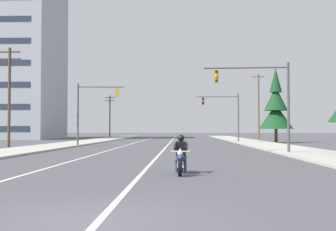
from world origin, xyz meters
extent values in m
plane|color=#47474C|center=(0.00, 0.00, 0.00)|extent=(400.00, 400.00, 0.00)
cube|color=beige|center=(0.27, 45.00, 0.00)|extent=(0.16, 100.00, 0.01)
cube|color=beige|center=(-3.98, 45.00, 0.00)|extent=(0.16, 100.00, 0.01)
cube|color=#ADA89E|center=(10.39, 40.00, 0.07)|extent=(4.40, 110.00, 0.14)
cube|color=#ADA89E|center=(-10.39, 40.00, 0.07)|extent=(4.40, 110.00, 0.14)
cylinder|color=black|center=(1.70, 7.44, 0.32)|extent=(0.14, 0.64, 0.64)
cylinder|color=black|center=(1.75, 8.99, 0.32)|extent=(0.14, 0.64, 0.64)
cylinder|color=silver|center=(1.71, 7.54, 0.64)|extent=(0.08, 0.33, 0.68)
sphere|color=white|center=(1.70, 7.39, 0.82)|extent=(0.20, 0.20, 0.20)
cylinder|color=silver|center=(1.71, 7.59, 0.87)|extent=(0.70, 0.06, 0.04)
ellipsoid|color=navy|center=(1.72, 8.09, 0.60)|extent=(0.34, 0.57, 0.28)
cube|color=silver|center=(1.73, 8.21, 0.37)|extent=(0.25, 0.45, 0.24)
cube|color=black|center=(1.74, 8.53, 0.54)|extent=(0.30, 0.53, 0.12)
cube|color=navy|center=(1.75, 8.94, 0.62)|extent=(0.21, 0.37, 0.08)
cylinder|color=silver|center=(1.60, 8.62, 0.30)|extent=(0.10, 0.55, 0.08)
cube|color=black|center=(1.73, 8.49, 0.92)|extent=(0.37, 0.25, 0.56)
sphere|color=black|center=(1.73, 8.47, 1.33)|extent=(0.26, 0.26, 0.26)
cylinder|color=navy|center=(1.87, 8.35, 0.54)|extent=(0.15, 0.44, 0.30)
cylinder|color=navy|center=(1.88, 8.17, 0.24)|extent=(0.11, 0.16, 0.35)
cylinder|color=black|center=(1.93, 8.23, 1.02)|extent=(0.12, 0.53, 0.27)
cylinder|color=navy|center=(1.59, 8.36, 0.54)|extent=(0.15, 0.44, 0.30)
cylinder|color=navy|center=(1.56, 8.18, 0.24)|extent=(0.11, 0.16, 0.35)
cylinder|color=black|center=(1.53, 8.24, 1.02)|extent=(0.12, 0.53, 0.27)
cylinder|color=#47474C|center=(8.93, 21.54, 3.10)|extent=(0.18, 0.18, 6.20)
cylinder|color=#47474C|center=(6.10, 21.69, 5.85)|extent=(5.67, 0.41, 0.11)
cube|color=#B79319|center=(4.12, 21.80, 5.30)|extent=(0.31, 0.26, 0.90)
sphere|color=black|center=(4.11, 21.64, 5.60)|extent=(0.18, 0.18, 0.18)
sphere|color=orange|center=(4.11, 21.64, 5.30)|extent=(0.18, 0.18, 0.18)
sphere|color=black|center=(4.11, 21.64, 5.00)|extent=(0.18, 0.18, 0.18)
cylinder|color=#47474C|center=(-8.49, 34.57, 3.10)|extent=(0.18, 0.18, 6.20)
cylinder|color=#47474C|center=(-6.23, 34.72, 5.85)|extent=(4.53, 0.42, 0.11)
cube|color=#B79319|center=(-4.65, 34.83, 5.30)|extent=(0.32, 0.26, 0.90)
sphere|color=black|center=(-4.66, 34.99, 5.60)|extent=(0.18, 0.18, 0.18)
sphere|color=orange|center=(-4.66, 34.99, 5.30)|extent=(0.18, 0.18, 0.18)
sphere|color=black|center=(-4.66, 34.99, 5.00)|extent=(0.18, 0.18, 0.18)
cylinder|color=#47474C|center=(8.96, 47.79, 3.10)|extent=(0.18, 0.18, 6.20)
cylinder|color=#47474C|center=(6.32, 47.96, 5.85)|extent=(5.28, 0.44, 0.11)
cube|color=black|center=(4.47, 48.07, 5.30)|extent=(0.31, 0.26, 0.90)
sphere|color=black|center=(4.46, 47.92, 5.60)|extent=(0.18, 0.18, 0.18)
sphere|color=orange|center=(4.46, 47.92, 5.30)|extent=(0.18, 0.18, 0.18)
sphere|color=black|center=(4.46, 47.92, 5.00)|extent=(0.18, 0.18, 0.18)
cylinder|color=#4C3828|center=(-14.11, 31.48, 4.59)|extent=(0.26, 0.26, 9.19)
cube|color=#4C3828|center=(-14.11, 31.48, 8.79)|extent=(1.90, 0.12, 0.12)
cylinder|color=slate|center=(-14.91, 31.48, 8.89)|extent=(0.08, 0.08, 0.12)
cylinder|color=slate|center=(-13.31, 31.48, 8.89)|extent=(0.08, 0.08, 0.12)
cube|color=#4C3828|center=(-14.11, 31.48, 8.14)|extent=(2.03, 0.12, 0.12)
cylinder|color=slate|center=(-14.96, 31.48, 8.24)|extent=(0.08, 0.08, 0.12)
cylinder|color=slate|center=(-13.26, 31.48, 8.24)|extent=(0.08, 0.08, 0.12)
cylinder|color=brown|center=(12.83, 55.20, 4.83)|extent=(0.26, 0.26, 9.66)
cube|color=brown|center=(12.83, 55.20, 9.26)|extent=(1.81, 0.12, 0.12)
cylinder|color=slate|center=(12.07, 55.20, 9.36)|extent=(0.08, 0.08, 0.12)
cylinder|color=slate|center=(13.59, 55.20, 9.36)|extent=(0.08, 0.08, 0.12)
cylinder|color=brown|center=(-13.12, 81.33, 4.31)|extent=(0.26, 0.26, 8.62)
cube|color=brown|center=(-13.12, 81.33, 8.22)|extent=(2.02, 0.12, 0.12)
cylinder|color=slate|center=(-13.97, 81.33, 8.32)|extent=(0.08, 0.08, 0.12)
cylinder|color=slate|center=(-12.27, 81.33, 8.32)|extent=(0.08, 0.08, 0.12)
cube|color=brown|center=(-13.12, 81.33, 7.57)|extent=(1.99, 0.12, 0.12)
cylinder|color=slate|center=(-13.95, 81.33, 7.67)|extent=(0.08, 0.08, 0.12)
cylinder|color=slate|center=(-12.28, 81.33, 7.67)|extent=(0.08, 0.08, 0.12)
cylinder|color=#4C3828|center=(13.31, 45.90, 0.86)|extent=(0.38, 0.38, 1.72)
cone|color=#14421E|center=(13.31, 45.90, 3.23)|extent=(4.20, 4.20, 3.01)
cone|color=#14421E|center=(13.31, 45.90, 5.49)|extent=(2.86, 2.86, 3.01)
cone|color=#14421E|center=(13.31, 45.90, 7.75)|extent=(1.51, 1.51, 3.01)
camera|label=1|loc=(1.77, -7.96, 1.66)|focal=46.58mm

